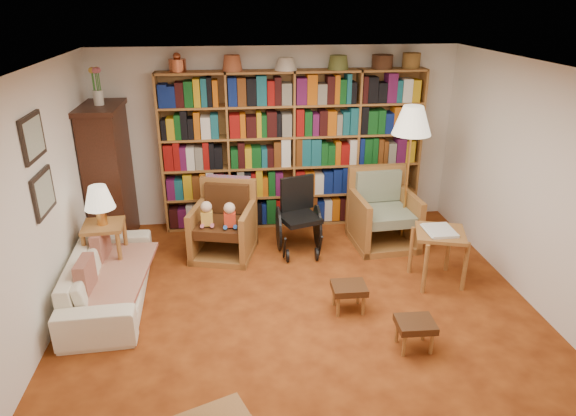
{
  "coord_description": "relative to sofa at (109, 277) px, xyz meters",
  "views": [
    {
      "loc": [
        -0.67,
        -4.55,
        3.1
      ],
      "look_at": [
        -0.07,
        0.6,
        0.96
      ],
      "focal_mm": 32.0,
      "sensor_mm": 36.0,
      "label": 1
    }
  ],
  "objects": [
    {
      "name": "floor",
      "position": [
        2.05,
        -0.51,
        -0.28
      ],
      "size": [
        5.0,
        5.0,
        0.0
      ],
      "primitive_type": "plane",
      "color": "#9D4918",
      "rests_on": "ground"
    },
    {
      "name": "ceiling",
      "position": [
        2.05,
        -0.51,
        2.22
      ],
      "size": [
        5.0,
        5.0,
        0.0
      ],
      "primitive_type": "plane",
      "rotation": [
        3.14,
        0.0,
        0.0
      ],
      "color": "silver",
      "rests_on": "wall_back"
    },
    {
      "name": "wall_back",
      "position": [
        2.05,
        1.99,
        0.97
      ],
      "size": [
        5.0,
        0.0,
        5.0
      ],
      "primitive_type": "plane",
      "rotation": [
        1.57,
        0.0,
        0.0
      ],
      "color": "white",
      "rests_on": "floor"
    },
    {
      "name": "wall_front",
      "position": [
        2.05,
        -3.01,
        0.97
      ],
      "size": [
        5.0,
        0.0,
        5.0
      ],
      "primitive_type": "plane",
      "rotation": [
        -1.57,
        0.0,
        0.0
      ],
      "color": "white",
      "rests_on": "floor"
    },
    {
      "name": "wall_left",
      "position": [
        -0.45,
        -0.51,
        0.97
      ],
      "size": [
        0.0,
        5.0,
        5.0
      ],
      "primitive_type": "plane",
      "rotation": [
        1.57,
        0.0,
        1.57
      ],
      "color": "white",
      "rests_on": "floor"
    },
    {
      "name": "wall_right",
      "position": [
        4.55,
        -0.51,
        0.97
      ],
      "size": [
        0.0,
        5.0,
        5.0
      ],
      "primitive_type": "plane",
      "rotation": [
        1.57,
        0.0,
        -1.57
      ],
      "color": "white",
      "rests_on": "floor"
    },
    {
      "name": "bookshelf",
      "position": [
        2.25,
        1.82,
        0.89
      ],
      "size": [
        3.6,
        0.3,
        2.42
      ],
      "color": "#A46932",
      "rests_on": "floor"
    },
    {
      "name": "curio_cabinet",
      "position": [
        -0.2,
        1.49,
        0.68
      ],
      "size": [
        0.5,
        0.95,
        2.4
      ],
      "color": "#39190F",
      "rests_on": "floor"
    },
    {
      "name": "framed_pictures",
      "position": [
        -0.43,
        -0.21,
        1.35
      ],
      "size": [
        0.03,
        0.52,
        0.97
      ],
      "color": "black",
      "rests_on": "wall_left"
    },
    {
      "name": "sofa",
      "position": [
        0.0,
        0.0,
        0.0
      ],
      "size": [
        1.94,
        0.83,
        0.56
      ],
      "primitive_type": "imported",
      "rotation": [
        0.0,
        0.0,
        1.61
      ],
      "color": "white",
      "rests_on": "floor"
    },
    {
      "name": "sofa_throw",
      "position": [
        0.05,
        0.0,
        0.02
      ],
      "size": [
        0.82,
        1.41,
        0.04
      ],
      "primitive_type": "cube",
      "rotation": [
        0.0,
        0.0,
        -0.06
      ],
      "color": "beige",
      "rests_on": "sofa"
    },
    {
      "name": "cushion_left",
      "position": [
        -0.13,
        0.35,
        0.17
      ],
      "size": [
        0.15,
        0.37,
        0.36
      ],
      "primitive_type": "cube",
      "rotation": [
        0.0,
        0.0,
        -0.1
      ],
      "color": "maroon",
      "rests_on": "sofa"
    },
    {
      "name": "cushion_right",
      "position": [
        -0.13,
        -0.35,
        0.17
      ],
      "size": [
        0.13,
        0.37,
        0.37
      ],
      "primitive_type": "cube",
      "rotation": [
        0.0,
        0.0,
        -0.04
      ],
      "color": "maroon",
      "rests_on": "sofa"
    },
    {
      "name": "side_table_lamp",
      "position": [
        -0.1,
        0.45,
        0.25
      ],
      "size": [
        0.47,
        0.47,
        0.71
      ],
      "color": "#A46932",
      "rests_on": "floor"
    },
    {
      "name": "table_lamp",
      "position": [
        -0.1,
        0.45,
        0.74
      ],
      "size": [
        0.34,
        0.34,
        0.46
      ],
      "color": "gold",
      "rests_on": "side_table_lamp"
    },
    {
      "name": "armchair_leather",
      "position": [
        1.24,
        1.02,
        0.11
      ],
      "size": [
        0.94,
        0.95,
        0.95
      ],
      "color": "#A46932",
      "rests_on": "floor"
    },
    {
      "name": "armchair_sage",
      "position": [
        3.36,
        1.09,
        0.1
      ],
      "size": [
        0.85,
        0.88,
        0.99
      ],
      "color": "#A46932",
      "rests_on": "floor"
    },
    {
      "name": "wheelchair",
      "position": [
        2.22,
        1.0,
        0.15
      ],
      "size": [
        0.59,
        0.76,
        0.95
      ],
      "color": "black",
      "rests_on": "floor"
    },
    {
      "name": "floor_lamp",
      "position": [
        3.64,
        1.01,
        1.32
      ],
      "size": [
        0.49,
        0.49,
        1.86
      ],
      "color": "gold",
      "rests_on": "floor"
    },
    {
      "name": "side_table_papers",
      "position": [
        3.7,
        -0.05,
        0.26
      ],
      "size": [
        0.67,
        0.67,
        0.67
      ],
      "color": "#A46932",
      "rests_on": "floor"
    },
    {
      "name": "footstool_a",
      "position": [
        2.55,
        -0.51,
        -0.03
      ],
      "size": [
        0.36,
        0.31,
        0.3
      ],
      "color": "#452812",
      "rests_on": "floor"
    },
    {
      "name": "footstool_b",
      "position": [
        3.03,
        -1.21,
        -0.03
      ],
      "size": [
        0.36,
        0.31,
        0.3
      ],
      "color": "#452812",
      "rests_on": "floor"
    }
  ]
}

